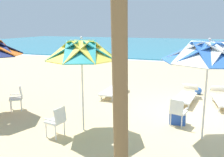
{
  "coord_description": "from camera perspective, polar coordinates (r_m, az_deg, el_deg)",
  "views": [
    {
      "loc": [
        0.31,
        -8.86,
        3.06
      ],
      "look_at": [
        -2.88,
        0.06,
        1.0
      ],
      "focal_mm": 39.56,
      "sensor_mm": 36.0,
      "label": 1
    }
  ],
  "objects": [
    {
      "name": "beach_umbrella_0",
      "position": [
        6.74,
        21.47,
        5.53
      ],
      "size": [
        2.39,
        2.39,
        2.75
      ],
      "color": "silver",
      "rests_on": "ground"
    },
    {
      "name": "plastic_chair_1",
      "position": [
        7.06,
        -12.66,
        -9.34
      ],
      "size": [
        0.54,
        0.52,
        0.87
      ],
      "color": "white",
      "rests_on": "ground"
    },
    {
      "name": "palm_tree_1",
      "position": [
        4.71,
        1.78,
        13.24
      ],
      "size": [
        2.84,
        2.86,
        4.96
      ],
      "color": "brown",
      "rests_on": "ground"
    },
    {
      "name": "beach_ball",
      "position": [
        11.78,
        19.31,
        -2.7
      ],
      "size": [
        0.31,
        0.31,
        0.31
      ],
      "primitive_type": "sphere",
      "color": "blue",
      "rests_on": "ground"
    },
    {
      "name": "cooler_box",
      "position": [
        8.14,
        14.89,
        -8.72
      ],
      "size": [
        0.5,
        0.34,
        0.4
      ],
      "color": "blue",
      "rests_on": "ground"
    },
    {
      "name": "ground_plane",
      "position": [
        9.38,
        16.81,
        -7.31
      ],
      "size": [
        80.0,
        80.0,
        0.0
      ],
      "primitive_type": "plane",
      "color": "#D3B784"
    },
    {
      "name": "sea",
      "position": [
        39.66,
        19.29,
        7.24
      ],
      "size": [
        80.0,
        36.0,
        0.1
      ],
      "primitive_type": "cube",
      "color": "teal",
      "rests_on": "ground"
    },
    {
      "name": "sun_lounger_1",
      "position": [
        10.44,
        16.81,
        -3.7
      ],
      "size": [
        0.92,
        2.21,
        0.62
      ],
      "color": "white",
      "rests_on": "ground"
    },
    {
      "name": "plastic_chair_0",
      "position": [
        7.85,
        14.98,
        -7.22
      ],
      "size": [
        0.54,
        0.57,
        0.87
      ],
      "color": "white",
      "rests_on": "ground"
    },
    {
      "name": "sun_lounger_2",
      "position": [
        10.96,
        0.46,
        -2.41
      ],
      "size": [
        0.67,
        2.16,
        0.62
      ],
      "color": "white",
      "rests_on": "ground"
    },
    {
      "name": "beach_umbrella_1",
      "position": [
        6.95,
        -7.04,
        6.28
      ],
      "size": [
        2.05,
        2.05,
        2.76
      ],
      "color": "silver",
      "rests_on": "ground"
    },
    {
      "name": "sun_lounger_0",
      "position": [
        10.54,
        24.11,
        -4.11
      ],
      "size": [
        0.9,
        2.21,
        0.62
      ],
      "color": "white",
      "rests_on": "ground"
    },
    {
      "name": "plastic_chair_3",
      "position": [
        9.62,
        -20.98,
        -4.01
      ],
      "size": [
        0.63,
        0.63,
        0.87
      ],
      "color": "white",
      "rests_on": "ground"
    },
    {
      "name": "surf_foam",
      "position": [
        21.47,
        18.65,
        3.45
      ],
      "size": [
        80.0,
        0.7,
        0.01
      ],
      "primitive_type": "cube",
      "color": "white",
      "rests_on": "ground"
    }
  ]
}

